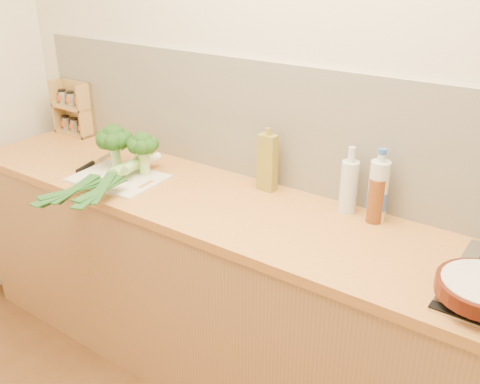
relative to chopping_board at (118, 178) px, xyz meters
The scene contains 14 objects.
room_shell 0.88m from the chopping_board, 27.51° to the left, with size 3.50×3.50×3.50m.
counter 0.88m from the chopping_board, ahead, with size 3.20×0.62×0.90m.
chopping_board is the anchor object (origin of this frame).
broccoli_left 0.20m from the chopping_board, 140.07° to the left, with size 0.17×0.18×0.21m.
broccoli_right 0.19m from the chopping_board, 55.26° to the left, with size 0.15×0.15×0.20m.
leek_front 0.05m from the chopping_board, 112.97° to the right, with size 0.12×0.64×0.04m.
leek_mid 0.07m from the chopping_board, 49.03° to the right, with size 0.10×0.69×0.04m.
leek_back 0.12m from the chopping_board, 28.75° to the right, with size 0.26×0.60×0.04m.
chefs_knife 0.24m from the chopping_board, behind, with size 0.11×0.31×0.02m.
spice_rack 0.80m from the chopping_board, 154.44° to the left, with size 0.25×0.10×0.30m.
oil_tin 0.70m from the chopping_board, 26.15° to the left, with size 0.08×0.05×0.28m.
glass_bottle 1.05m from the chopping_board, 17.29° to the left, with size 0.07×0.07×0.27m.
amber_bottle 1.16m from the chopping_board, 14.48° to the left, with size 0.06×0.06×0.23m.
water_bottle 1.16m from the chopping_board, 15.17° to the left, with size 0.08×0.08×0.27m.
Camera 1 is at (1.03, -0.41, 1.86)m, focal length 40.00 mm.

